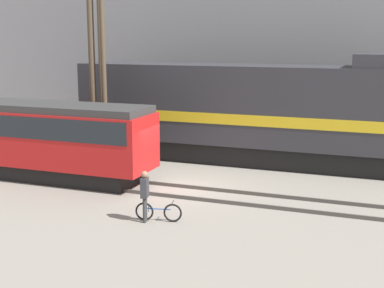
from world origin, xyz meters
name	(u,v)px	position (x,y,z in m)	size (l,w,h in m)	color
ground_plane	(177,188)	(0.00, 0.00, 0.00)	(120.00, 120.00, 0.00)	gray
track_near	(171,190)	(0.00, -0.59, 0.07)	(60.00, 1.50, 0.14)	#47423D
track_far	(219,158)	(0.00, 5.56, 0.07)	(60.00, 1.51, 0.14)	#47423D
building_backdrop	(258,34)	(0.00, 13.03, 6.23)	(42.24, 6.00, 12.46)	gray
freight_locomotive	(243,112)	(1.21, 5.56, 2.50)	(16.43, 3.04, 5.35)	black
streetcar	(24,134)	(-6.97, -0.59, 1.89)	(11.84, 2.54, 3.30)	black
bicycle	(159,212)	(0.94, -3.91, 0.32)	(1.58, 0.51, 0.69)	black
person	(145,191)	(0.55, -4.14, 1.07)	(0.29, 0.40, 1.75)	#333333
utility_pole_left	(92,61)	(-5.31, 2.48, 4.95)	(0.30, 0.30, 9.90)	#4C3D2D
utility_pole_center	(102,79)	(-4.81, 2.48, 4.15)	(0.24, 0.24, 8.30)	#4C3D2D
utility_pole_right	(104,80)	(-4.70, 2.48, 4.08)	(0.25, 0.25, 8.16)	#4C3D2D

